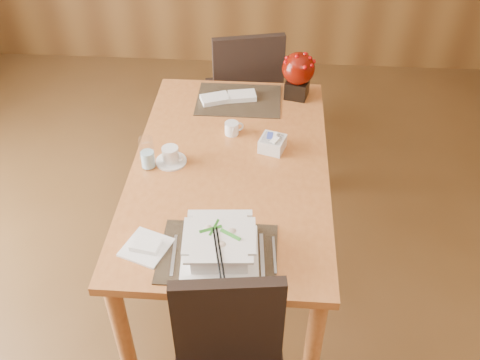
# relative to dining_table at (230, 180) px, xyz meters

# --- Properties ---
(dining_table) EXTENTS (0.90, 1.50, 0.75)m
(dining_table) POSITION_rel_dining_table_xyz_m (0.00, 0.00, 0.00)
(dining_table) COLOR #C06F35
(dining_table) RESTS_ON ground
(placemat_near) EXTENTS (0.45, 0.33, 0.01)m
(placemat_near) POSITION_rel_dining_table_xyz_m (0.00, -0.55, 0.10)
(placemat_near) COLOR black
(placemat_near) RESTS_ON dining_table
(placemat_far) EXTENTS (0.45, 0.33, 0.01)m
(placemat_far) POSITION_rel_dining_table_xyz_m (0.00, 0.55, 0.10)
(placemat_far) COLOR black
(placemat_far) RESTS_ON dining_table
(soup_setting) EXTENTS (0.31, 0.31, 0.12)m
(soup_setting) POSITION_rel_dining_table_xyz_m (0.01, -0.56, 0.15)
(soup_setting) COLOR white
(soup_setting) RESTS_ON dining_table
(coffee_cup) EXTENTS (0.14, 0.14, 0.08)m
(coffee_cup) POSITION_rel_dining_table_xyz_m (-0.27, -0.00, 0.13)
(coffee_cup) COLOR white
(coffee_cup) RESTS_ON dining_table
(water_glass) EXTENTS (0.09, 0.09, 0.16)m
(water_glass) POSITION_rel_dining_table_xyz_m (-0.37, -0.04, 0.17)
(water_glass) COLOR silver
(water_glass) RESTS_ON dining_table
(creamer_jug) EXTENTS (0.11, 0.11, 0.06)m
(creamer_jug) POSITION_rel_dining_table_xyz_m (-0.01, 0.24, 0.13)
(creamer_jug) COLOR white
(creamer_jug) RESTS_ON dining_table
(sugar_caddy) EXTENTS (0.14, 0.14, 0.07)m
(sugar_caddy) POSITION_rel_dining_table_xyz_m (0.19, 0.13, 0.13)
(sugar_caddy) COLOR white
(sugar_caddy) RESTS_ON dining_table
(berry_decor) EXTENTS (0.17, 0.17, 0.26)m
(berry_decor) POSITION_rel_dining_table_xyz_m (0.31, 0.61, 0.24)
(berry_decor) COLOR black
(berry_decor) RESTS_ON dining_table
(napkins_far) EXTENTS (0.31, 0.18, 0.03)m
(napkins_far) POSITION_rel_dining_table_xyz_m (-0.04, 0.55, 0.12)
(napkins_far) COLOR white
(napkins_far) RESTS_ON dining_table
(bread_plate) EXTENTS (0.21, 0.21, 0.01)m
(bread_plate) POSITION_rel_dining_table_xyz_m (-0.28, -0.54, 0.10)
(bread_plate) COLOR white
(bread_plate) RESTS_ON dining_table
(far_chair) EXTENTS (0.53, 0.53, 0.95)m
(far_chair) POSITION_rel_dining_table_xyz_m (0.01, 1.02, -0.12)
(far_chair) COLOR black
(far_chair) RESTS_ON ground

